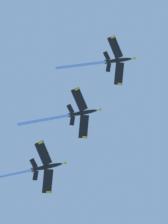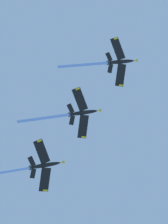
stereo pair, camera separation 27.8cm
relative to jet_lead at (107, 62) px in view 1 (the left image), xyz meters
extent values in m
ellipsoid|color=black|center=(-1.93, -4.63, 2.07)|extent=(5.94, 11.34, 5.82)
cone|color=yellow|center=(-4.31, -10.35, 4.62)|extent=(1.85, 2.25, 1.72)
ellipsoid|color=black|center=(-2.59, -6.21, 3.43)|extent=(2.05, 3.09, 1.90)
cube|color=black|center=(3.24, -6.02, 1.68)|extent=(9.41, 4.71, 1.55)
cube|color=yellow|center=(7.14, -7.30, 1.67)|extent=(0.95, 1.80, 0.80)
cube|color=black|center=(-6.55, -1.95, 1.68)|extent=(9.26, 8.10, 1.55)
cube|color=yellow|center=(-10.21, -0.07, 1.67)|extent=(1.58, 1.79, 0.80)
cube|color=black|center=(1.95, -1.24, 0.17)|extent=(3.73, 2.01, 0.83)
cube|color=black|center=(-2.26, 0.51, 0.17)|extent=(3.86, 3.65, 0.83)
cube|color=yellow|center=(-0.02, -0.04, 1.54)|extent=(1.43, 3.10, 3.50)
cylinder|color=#38383D|center=(0.53, 0.11, -0.23)|extent=(1.21, 1.44, 1.12)
cylinder|color=#38383D|center=(-0.30, 0.46, -0.23)|extent=(1.21, 1.44, 1.12)
cylinder|color=#8CB2F4|center=(3.87, 9.31, -4.25)|extent=(8.49, 18.47, 8.86)
ellipsoid|color=black|center=(21.59, 4.13, -4.61)|extent=(6.02, 11.31, 5.83)
cone|color=yellow|center=(19.16, -1.57, -2.06)|extent=(1.86, 2.25, 1.72)
ellipsoid|color=black|center=(20.92, 2.55, -3.26)|extent=(2.07, 3.09, 1.90)
cube|color=black|center=(26.74, 2.70, -5.01)|extent=(9.42, 4.78, 1.56)
cube|color=yellow|center=(30.64, 1.39, -5.01)|extent=(0.96, 1.80, 0.80)
cube|color=black|center=(16.99, 6.85, -5.01)|extent=(9.23, 8.14, 1.56)
cube|color=yellow|center=(13.34, 8.76, -5.01)|extent=(1.59, 1.79, 0.80)
cube|color=black|center=(25.50, 7.49, -6.52)|extent=(3.74, 2.04, 0.83)
cube|color=black|center=(21.30, 9.28, -6.52)|extent=(3.85, 3.67, 0.83)
cube|color=yellow|center=(23.54, 8.70, -5.15)|extent=(1.45, 3.09, 3.50)
cylinder|color=#38383D|center=(24.09, 8.85, -6.91)|extent=(1.22, 1.44, 1.12)
cylinder|color=#38383D|center=(23.26, 9.20, -6.91)|extent=(1.22, 1.44, 1.12)
cylinder|color=#8CB2F4|center=(27.39, 17.75, -10.82)|extent=(8.45, 17.91, 8.66)
ellipsoid|color=black|center=(44.17, 12.32, -10.87)|extent=(5.96, 11.39, 5.62)
cone|color=yellow|center=(41.77, 6.56, -8.44)|extent=(1.85, 2.24, 1.70)
ellipsoid|color=black|center=(43.50, 10.71, -9.55)|extent=(2.05, 3.09, 1.85)
cube|color=black|center=(49.34, 10.94, -11.25)|extent=(9.41, 4.73, 1.49)
cube|color=yellow|center=(53.24, 9.66, -11.25)|extent=(0.95, 1.81, 0.77)
cube|color=black|center=(39.55, 15.01, -11.25)|extent=(9.27, 8.12, 1.49)
cube|color=yellow|center=(35.89, 16.88, -11.25)|extent=(1.59, 1.80, 0.77)
cube|color=black|center=(48.06, 15.75, -12.68)|extent=(3.73, 2.02, 0.80)
cube|color=black|center=(43.85, 17.50, -12.68)|extent=(3.86, 3.66, 0.80)
cube|color=yellow|center=(46.08, 16.92, -11.31)|extent=(1.42, 3.07, 3.48)
cylinder|color=#38383D|center=(46.65, 17.10, -13.07)|extent=(1.21, 1.44, 1.11)
cylinder|color=#38383D|center=(45.82, 17.45, -13.07)|extent=(1.21, 1.44, 1.11)
cylinder|color=#8CB2F4|center=(49.69, 25.60, -16.58)|extent=(7.74, 16.95, 7.72)
camera|label=1|loc=(14.69, 5.57, -169.09)|focal=68.47mm
camera|label=2|loc=(14.76, 5.84, -169.09)|focal=68.47mm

